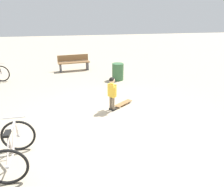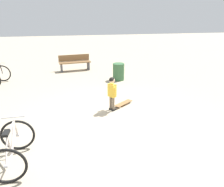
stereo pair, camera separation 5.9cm
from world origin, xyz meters
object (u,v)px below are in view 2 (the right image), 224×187
at_px(bicycle_near, 12,148).
at_px(street_bench, 75,62).
at_px(child_person, 112,90).
at_px(trash_bin, 119,72).
at_px(skateboard, 123,103).

xyz_separation_m(bicycle_near, street_bench, (-7.32, 1.52, 0.04)).
relative_size(child_person, trash_bin, 1.42).
bearing_deg(bicycle_near, child_person, 130.86).
bearing_deg(bicycle_near, street_bench, 168.28).
distance_m(skateboard, bicycle_near, 3.73).
bearing_deg(skateboard, child_person, -55.35).
distance_m(child_person, street_bench, 5.32).
height_order(bicycle_near, trash_bin, bicycle_near).
bearing_deg(trash_bin, skateboard, -10.22).
relative_size(bicycle_near, street_bench, 0.66).
height_order(skateboard, street_bench, street_bench).
bearing_deg(street_bench, child_person, 9.55).
bearing_deg(skateboard, street_bench, -164.91).
distance_m(child_person, trash_bin, 3.25).
height_order(child_person, skateboard, child_person).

